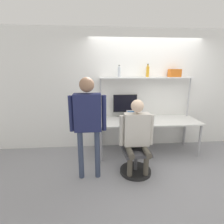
% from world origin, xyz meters
% --- Properties ---
extents(ground_plane, '(12.00, 12.00, 0.00)m').
position_xyz_m(ground_plane, '(0.00, 0.00, 0.00)').
color(ground_plane, gray).
extents(wall_back, '(8.00, 0.06, 2.70)m').
position_xyz_m(wall_back, '(0.00, 0.84, 1.35)').
color(wall_back, white).
rests_on(wall_back, ground_plane).
extents(desk, '(2.19, 0.79, 0.75)m').
position_xyz_m(desk, '(0.00, 0.41, 0.69)').
color(desk, silver).
rests_on(desk, ground_plane).
extents(shelf_unit, '(2.08, 0.24, 1.66)m').
position_xyz_m(shelf_unit, '(0.00, 0.68, 1.44)').
color(shelf_unit, white).
rests_on(shelf_unit, ground_plane).
extents(monitor, '(0.54, 0.20, 0.53)m').
position_xyz_m(monitor, '(-0.47, 0.68, 1.04)').
color(monitor, black).
rests_on(monitor, desk).
extents(laptop, '(0.28, 0.25, 0.25)m').
position_xyz_m(laptop, '(-0.35, 0.26, 0.81)').
color(laptop, silver).
rests_on(laptop, desk).
extents(cell_phone, '(0.07, 0.15, 0.01)m').
position_xyz_m(cell_phone, '(-0.10, 0.19, 0.75)').
color(cell_phone, silver).
rests_on(cell_phone, desk).
extents(office_chair, '(0.56, 0.56, 0.89)m').
position_xyz_m(office_chair, '(-0.43, -0.34, 0.27)').
color(office_chair, black).
rests_on(office_chair, ground_plane).
extents(person_seated, '(0.60, 0.47, 1.34)m').
position_xyz_m(person_seated, '(-0.43, -0.39, 0.79)').
color(person_seated, '#4C473D').
rests_on(person_seated, ground_plane).
extents(person_standing, '(0.60, 0.23, 1.72)m').
position_xyz_m(person_standing, '(-1.25, -0.45, 1.11)').
color(person_standing, '#38425B').
rests_on(person_standing, ground_plane).
extents(bottle_amber, '(0.07, 0.07, 0.28)m').
position_xyz_m(bottle_amber, '(0.02, 0.68, 1.78)').
color(bottle_amber, gold).
rests_on(bottle_amber, shelf_unit).
extents(bottle_clear, '(0.06, 0.06, 0.26)m').
position_xyz_m(bottle_clear, '(-0.61, 0.68, 1.77)').
color(bottle_clear, silver).
rests_on(bottle_clear, shelf_unit).
extents(storage_box, '(0.25, 0.19, 0.17)m').
position_xyz_m(storage_box, '(0.63, 0.68, 1.74)').
color(storage_box, '#D1661E').
rests_on(storage_box, shelf_unit).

